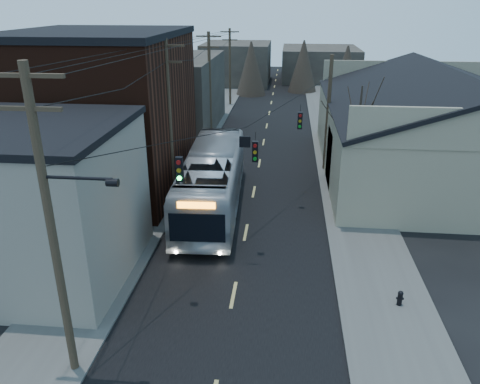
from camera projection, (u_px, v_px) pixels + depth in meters
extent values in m
cube|color=black|center=(262.00, 149.00, 40.73)|extent=(9.00, 110.00, 0.02)
cube|color=#474744|center=(189.00, 146.00, 41.32)|extent=(4.00, 110.00, 0.12)
cube|color=#474744|center=(338.00, 150.00, 40.10)|extent=(4.00, 110.00, 0.12)
cube|color=gray|center=(36.00, 205.00, 20.92)|extent=(8.00, 8.00, 7.00)
cube|color=black|center=(102.00, 115.00, 30.57)|extent=(10.00, 12.00, 10.00)
cube|color=#2F2925|center=(170.00, 94.00, 45.82)|extent=(9.00, 14.00, 7.00)
cube|color=gray|center=(437.00, 141.00, 33.97)|extent=(16.00, 20.00, 5.00)
cube|color=black|center=(387.00, 87.00, 32.90)|extent=(8.16, 20.60, 2.86)
cube|color=#2F2925|center=(237.00, 63.00, 72.38)|extent=(10.00, 12.00, 6.00)
cube|color=#2F2925|center=(320.00, 63.00, 75.95)|extent=(12.00, 14.00, 5.00)
cone|color=black|center=(357.00, 143.00, 29.56)|extent=(0.40, 0.40, 7.20)
cylinder|color=#382B1E|center=(53.00, 236.00, 14.36)|extent=(0.28, 0.28, 10.50)
cube|color=#382B1E|center=(25.00, 75.00, 12.52)|extent=(2.20, 0.12, 0.12)
cylinder|color=#382B1E|center=(170.00, 125.00, 28.26)|extent=(0.28, 0.28, 10.00)
cube|color=#382B1E|center=(165.00, 45.00, 26.52)|extent=(2.20, 0.12, 0.12)
cylinder|color=#382B1E|center=(210.00, 87.00, 42.17)|extent=(0.28, 0.28, 9.50)
cube|color=#382B1E|center=(209.00, 36.00, 40.52)|extent=(2.20, 0.12, 0.12)
cylinder|color=#382B1E|center=(230.00, 68.00, 56.07)|extent=(0.28, 0.28, 9.00)
cube|color=#382B1E|center=(230.00, 32.00, 54.51)|extent=(2.20, 0.12, 0.12)
cylinder|color=#382B1E|center=(328.00, 115.00, 34.05)|extent=(0.28, 0.28, 8.50)
cube|color=black|center=(180.00, 169.00, 17.96)|extent=(0.28, 0.20, 1.00)
cube|color=black|center=(255.00, 152.00, 22.08)|extent=(0.28, 0.20, 1.00)
cube|color=black|center=(300.00, 121.00, 27.36)|extent=(0.28, 0.20, 1.00)
imported|color=#A2A7AD|center=(212.00, 180.00, 28.39)|extent=(3.74, 13.50, 3.73)
imported|color=#B0B2B8|center=(211.00, 145.00, 39.46)|extent=(1.77, 4.09, 1.31)
cylinder|color=black|center=(400.00, 299.00, 19.54)|extent=(0.21, 0.21, 0.53)
sphere|color=black|center=(401.00, 293.00, 19.43)|extent=(0.23, 0.23, 0.23)
cylinder|color=black|center=(400.00, 298.00, 19.53)|extent=(0.32, 0.13, 0.11)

